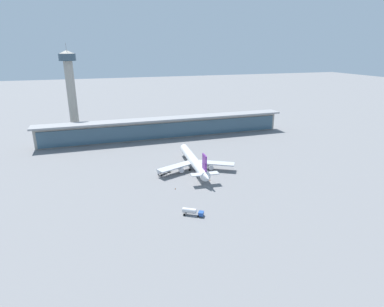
{
  "coord_description": "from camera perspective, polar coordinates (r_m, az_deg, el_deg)",
  "views": [
    {
      "loc": [
        -53.28,
        -142.45,
        64.23
      ],
      "look_at": [
        0.0,
        20.49,
        6.93
      ],
      "focal_mm": 29.68,
      "sensor_mm": 36.0,
      "label": 1
    }
  ],
  "objects": [
    {
      "name": "ground_plane",
      "position": [
        165.1,
        2.22,
        -4.43
      ],
      "size": [
        1200.0,
        1200.0,
        0.0
      ],
      "primitive_type": "plane",
      "color": "slate"
    },
    {
      "name": "airliner_on_stand",
      "position": [
        174.86,
        0.37,
        -1.41
      ],
      "size": [
        43.47,
        56.65,
        15.08
      ],
      "color": "white",
      "rests_on": "ground"
    },
    {
      "name": "service_truck_near_nose_grey",
      "position": [
        170.22,
        3.84,
        -3.42
      ],
      "size": [
        2.87,
        1.73,
        2.05
      ],
      "color": "gray",
      "rests_on": "ground"
    },
    {
      "name": "service_truck_under_wing_olive",
      "position": [
        170.65,
        -5.14,
        -3.09
      ],
      "size": [
        8.29,
        6.85,
        2.95
      ],
      "color": "olive",
      "rests_on": "ground"
    },
    {
      "name": "service_truck_mid_apron_blue",
      "position": [
        129.64,
        0.0,
        -10.35
      ],
      "size": [
        8.51,
        6.41,
        2.95
      ],
      "color": "#234C9E",
      "rests_on": "ground"
    },
    {
      "name": "terminal_building",
      "position": [
        238.18,
        -4.67,
        4.73
      ],
      "size": [
        183.6,
        12.8,
        15.2
      ],
      "color": "#9E998E",
      "rests_on": "ground"
    },
    {
      "name": "control_tower",
      "position": [
        257.27,
        -20.97,
        11.2
      ],
      "size": [
        12.0,
        12.0,
        67.62
      ],
      "color": "#9E998E",
      "rests_on": "ground"
    },
    {
      "name": "safety_cone_alpha",
      "position": [
        152.68,
        -3.02,
        -6.29
      ],
      "size": [
        0.62,
        0.62,
        0.7
      ],
      "color": "orange",
      "rests_on": "ground"
    },
    {
      "name": "safety_cone_bravo",
      "position": [
        162.11,
        3.22,
        -4.77
      ],
      "size": [
        0.62,
        0.62,
        0.7
      ],
      "color": "orange",
      "rests_on": "ground"
    }
  ]
}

